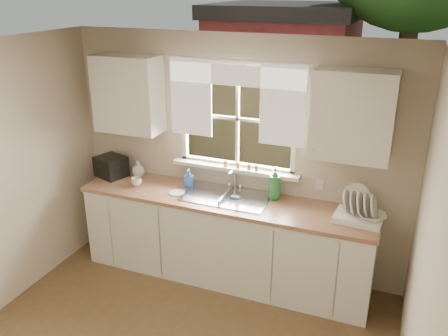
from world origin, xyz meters
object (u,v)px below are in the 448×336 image
at_px(dish_rack, 359,212).
at_px(black_appliance, 111,166).
at_px(cup, 136,182).
at_px(soap_bottle_a, 275,183).

distance_m(dish_rack, black_appliance, 2.70).
bearing_deg(dish_rack, cup, -178.21).
relative_size(dish_rack, soap_bottle_a, 1.31).
distance_m(soap_bottle_a, cup, 1.48).
bearing_deg(cup, black_appliance, 137.70).
relative_size(soap_bottle_a, black_appliance, 1.10).
bearing_deg(black_appliance, soap_bottle_a, 21.92).
distance_m(cup, black_appliance, 0.43).
xyz_separation_m(dish_rack, soap_bottle_a, (-0.84, 0.16, 0.09)).
height_order(dish_rack, cup, dish_rack).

